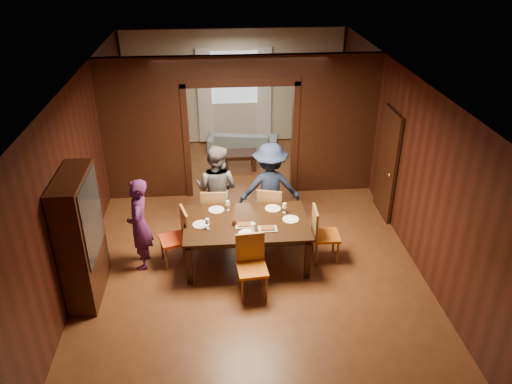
{
  "coord_description": "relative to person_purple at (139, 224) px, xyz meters",
  "views": [
    {
      "loc": [
        -0.5,
        -7.81,
        5.02
      ],
      "look_at": [
        0.13,
        -0.4,
        1.05
      ],
      "focal_mm": 35.0,
      "sensor_mm": 36.0,
      "label": 1
    }
  ],
  "objects": [
    {
      "name": "condiment_jar",
      "position": [
        1.53,
        -0.1,
        0.03
      ],
      "size": [
        0.08,
        0.08,
        0.11
      ],
      "primitive_type": null,
      "color": "#492511",
      "rests_on": "dining_table"
    },
    {
      "name": "platter_b",
      "position": [
        2.05,
        -0.28,
        -0.01
      ],
      "size": [
        0.3,
        0.2,
        0.04
      ],
      "primitive_type": "cube",
      "color": "gray",
      "rests_on": "dining_table"
    },
    {
      "name": "wineglass_far",
      "position": [
        1.44,
        0.39,
        0.06
      ],
      "size": [
        0.08,
        0.08,
        0.18
      ],
      "primitive_type": null,
      "color": "silver",
      "rests_on": "dining_table"
    },
    {
      "name": "ceiling",
      "position": [
        1.79,
        0.85,
        2.11
      ],
      "size": [
        5.5,
        9.0,
        0.02
      ],
      "primitive_type": "cube",
      "color": "silver",
      "rests_on": "room_walls"
    },
    {
      "name": "person_grey",
      "position": [
        1.26,
        0.99,
        0.06
      ],
      "size": [
        1.02,
        0.93,
        1.69
      ],
      "primitive_type": "imported",
      "rotation": [
        0.0,
        0.0,
        2.71
      ],
      "color": "#53535A",
      "rests_on": "floor"
    },
    {
      "name": "serving_bowl",
      "position": [
        1.78,
        0.07,
        0.01
      ],
      "size": [
        0.29,
        0.29,
        0.07
      ],
      "primitive_type": "imported",
      "color": "black",
      "rests_on": "dining_table"
    },
    {
      "name": "dining_table",
      "position": [
        1.72,
        -0.02,
        -0.41
      ],
      "size": [
        2.03,
        1.26,
        0.76
      ],
      "primitive_type": "cube",
      "color": "black",
      "rests_on": "floor"
    },
    {
      "name": "wineglass_right",
      "position": [
        2.38,
        0.22,
        0.06
      ],
      "size": [
        0.08,
        0.08,
        0.18
      ],
      "primitive_type": null,
      "color": "silver",
      "rests_on": "dining_table"
    },
    {
      "name": "platter_a",
      "position": [
        1.69,
        -0.14,
        -0.01
      ],
      "size": [
        0.3,
        0.2,
        0.04
      ],
      "primitive_type": "cube",
      "color": "gray",
      "rests_on": "dining_table"
    },
    {
      "name": "tumbler",
      "position": [
        1.81,
        -0.31,
        0.04
      ],
      "size": [
        0.07,
        0.07,
        0.14
      ],
      "primitive_type": "cylinder",
      "color": "silver",
      "rests_on": "dining_table"
    },
    {
      "name": "plate_far_r",
      "position": [
        2.2,
        0.37,
        -0.02
      ],
      "size": [
        0.27,
        0.27,
        0.01
      ],
      "primitive_type": "cylinder",
      "color": "silver",
      "rests_on": "dining_table"
    },
    {
      "name": "curtain_left",
      "position": [
        1.04,
        5.25,
        0.46
      ],
      "size": [
        0.35,
        0.06,
        2.4
      ],
      "primitive_type": "cube",
      "color": "white",
      "rests_on": "back_wall"
    },
    {
      "name": "coffee_table",
      "position": [
        1.81,
        3.63,
        -0.59
      ],
      "size": [
        0.8,
        0.5,
        0.4
      ],
      "primitive_type": "cube",
      "color": "black",
      "rests_on": "floor"
    },
    {
      "name": "plate_left",
      "position": [
        0.99,
        -0.05,
        -0.02
      ],
      "size": [
        0.27,
        0.27,
        0.01
      ],
      "primitive_type": "cylinder",
      "color": "silver",
      "rests_on": "dining_table"
    },
    {
      "name": "person_purple",
      "position": [
        0.0,
        0.0,
        0.0
      ],
      "size": [
        0.39,
        0.58,
        1.57
      ],
      "primitive_type": "imported",
      "rotation": [
        0.0,
        0.0,
        -1.55
      ],
      "color": "#451A4B",
      "rests_on": "floor"
    },
    {
      "name": "sofa",
      "position": [
        1.95,
        4.7,
        -0.54
      ],
      "size": [
        1.8,
        0.95,
        0.5
      ],
      "primitive_type": "imported",
      "rotation": [
        0.0,
        0.0,
        2.97
      ],
      "color": "#7D9CA4",
      "rests_on": "floor"
    },
    {
      "name": "person_navy",
      "position": [
        2.22,
        0.95,
        0.07
      ],
      "size": [
        1.11,
        0.64,
        1.71
      ],
      "primitive_type": "imported",
      "rotation": [
        0.0,
        0.0,
        3.14
      ],
      "color": "#162038",
      "rests_on": "floor"
    },
    {
      "name": "chair_near",
      "position": [
        1.75,
        -0.9,
        -0.3
      ],
      "size": [
        0.48,
        0.48,
        0.97
      ],
      "primitive_type": null,
      "rotation": [
        0.0,
        0.0,
        0.09
      ],
      "color": "#C76512",
      "rests_on": "floor"
    },
    {
      "name": "door_right",
      "position": [
        4.49,
        1.35,
        0.26
      ],
      "size": [
        0.06,
        0.9,
        2.1
      ],
      "primitive_type": "cube",
      "color": "black",
      "rests_on": "floor"
    },
    {
      "name": "floor",
      "position": [
        1.79,
        0.85,
        -0.79
      ],
      "size": [
        9.0,
        9.0,
        0.0
      ],
      "primitive_type": "plane",
      "color": "#593019",
      "rests_on": "ground"
    },
    {
      "name": "plate_right",
      "position": [
        2.46,
        -0.01,
        -0.02
      ],
      "size": [
        0.27,
        0.27,
        0.01
      ],
      "primitive_type": "cylinder",
      "color": "white",
      "rests_on": "dining_table"
    },
    {
      "name": "chair_left",
      "position": [
        0.52,
        0.03,
        -0.3
      ],
      "size": [
        0.55,
        0.55,
        0.97
      ],
      "primitive_type": null,
      "rotation": [
        0.0,
        0.0,
        -1.29
      ],
      "color": "red",
      "rests_on": "floor"
    },
    {
      "name": "curtain_right",
      "position": [
        2.54,
        5.25,
        0.46
      ],
      "size": [
        0.35,
        0.06,
        2.4
      ],
      "primitive_type": "cube",
      "color": "white",
      "rests_on": "back_wall"
    },
    {
      "name": "chair_far_r",
      "position": [
        2.22,
        0.81,
        -0.3
      ],
      "size": [
        0.54,
        0.54,
        0.97
      ],
      "primitive_type": null,
      "rotation": [
        0.0,
        0.0,
        2.87
      ],
      "color": "red",
      "rests_on": "floor"
    },
    {
      "name": "room_walls",
      "position": [
        1.79,
        2.74,
        0.72
      ],
      "size": [
        5.52,
        9.01,
        2.9
      ],
      "color": "black",
      "rests_on": "floor"
    },
    {
      "name": "plate_far_l",
      "position": [
        1.24,
        0.4,
        -0.02
      ],
      "size": [
        0.27,
        0.27,
        0.01
      ],
      "primitive_type": "cylinder",
      "color": "silver",
      "rests_on": "dining_table"
    },
    {
      "name": "chair_far_l",
      "position": [
        1.2,
        0.85,
        -0.3
      ],
      "size": [
        0.46,
        0.46,
        0.97
      ],
      "primitive_type": null,
      "rotation": [
        0.0,
        0.0,
        3.09
      ],
      "color": "orange",
      "rests_on": "floor"
    },
    {
      "name": "wineglass_left",
      "position": [
        1.09,
        -0.17,
        0.06
      ],
      "size": [
        0.08,
        0.08,
        0.18
      ],
      "primitive_type": null,
      "color": "silver",
      "rests_on": "dining_table"
    },
    {
      "name": "hutch",
      "position": [
        -0.74,
        -0.65,
        0.21
      ],
      "size": [
        0.4,
        1.2,
        2.0
      ],
      "primitive_type": "cube",
      "color": "black",
      "rests_on": "floor"
    },
    {
      "name": "plate_near",
      "position": [
        1.71,
        -0.39,
        -0.02
      ],
      "size": [
        0.27,
        0.27,
        0.01
      ],
      "primitive_type": "cylinder",
      "color": "silver",
      "rests_on": "dining_table"
    },
    {
      "name": "window_far",
      "position": [
        1.79,
        5.29,
        0.91
      ],
      "size": [
        1.2,
        0.03,
        1.3
      ],
      "primitive_type": "cube",
      "color": "silver",
      "rests_on": "back_wall"
    },
    {
      "name": "chair_right",
      "position": [
        3.05,
        -0.08,
        -0.3
      ],
      "size": [
        0.46,
        0.46,
        0.97
      ],
      "primitive_type": null,
      "rotation": [
        0.0,
        0.0,
        1.53
      ],
      "color": "orange",
      "rests_on": "floor"
    }
  ]
}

